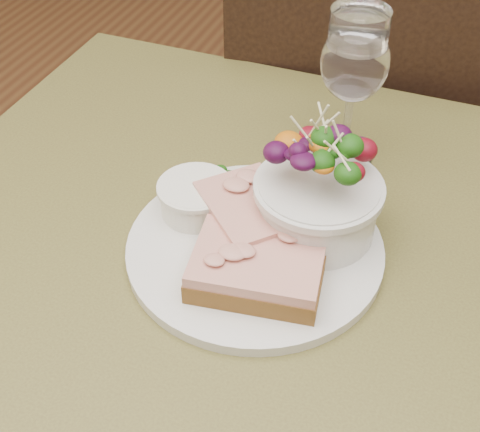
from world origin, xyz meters
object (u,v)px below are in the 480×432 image
at_px(cafe_table, 244,336).
at_px(sandwich_front, 258,267).
at_px(chair_far, 349,224).
at_px(dinner_plate, 255,248).
at_px(ramekin, 196,197).
at_px(wine_glass, 354,67).
at_px(sandwich_back, 249,213).
at_px(salad_bowl, 319,185).

xyz_separation_m(cafe_table, sandwich_front, (0.02, -0.01, 0.13)).
height_order(chair_far, sandwich_front, chair_far).
distance_m(cafe_table, dinner_plate, 0.11).
relative_size(sandwich_front, ramekin, 1.82).
relative_size(dinner_plate, wine_glass, 1.51).
bearing_deg(cafe_table, sandwich_back, 105.87).
bearing_deg(ramekin, cafe_table, -36.32).
bearing_deg(sandwich_back, cafe_table, -30.78).
distance_m(chair_far, ramekin, 0.74).
relative_size(salad_bowl, wine_glass, 0.73).
distance_m(cafe_table, chair_far, 0.70).
bearing_deg(sandwich_front, sandwich_back, 109.31).
xyz_separation_m(chair_far, ramekin, (-0.08, -0.55, 0.49)).
distance_m(chair_far, salad_bowl, 0.75).
bearing_deg(dinner_plate, ramekin, 162.05).
relative_size(cafe_table, sandwich_back, 5.95).
distance_m(dinner_plate, ramekin, 0.08).
xyz_separation_m(chair_far, wine_glass, (0.04, -0.39, 0.58)).
xyz_separation_m(cafe_table, dinner_plate, (-0.00, 0.03, 0.11)).
height_order(sandwich_front, ramekin, ramekin).
xyz_separation_m(ramekin, salad_bowl, (0.13, 0.02, 0.04)).
height_order(cafe_table, salad_bowl, salad_bowl).
height_order(cafe_table, sandwich_back, sandwich_back).
bearing_deg(sandwich_back, chair_far, 131.62).
relative_size(sandwich_front, salad_bowl, 1.07).
xyz_separation_m(chair_far, salad_bowl, (0.05, -0.53, 0.53)).
height_order(ramekin, salad_bowl, salad_bowl).
distance_m(salad_bowl, wine_glass, 0.16).
distance_m(ramekin, wine_glass, 0.22).
bearing_deg(cafe_table, wine_glass, 79.13).
relative_size(dinner_plate, sandwich_back, 1.96).
xyz_separation_m(cafe_table, chair_far, (0.00, 0.61, -0.36)).
xyz_separation_m(sandwich_back, ramekin, (-0.06, 0.01, -0.00)).
height_order(chair_far, wine_glass, wine_glass).
bearing_deg(dinner_plate, cafe_table, -89.47).
relative_size(chair_far, wine_glass, 5.14).
distance_m(sandwich_front, sandwich_back, 0.07).
bearing_deg(sandwich_front, dinner_plate, 104.58).
distance_m(cafe_table, wine_glass, 0.32).
bearing_deg(ramekin, salad_bowl, 8.40).
height_order(chair_far, salad_bowl, chair_far).
xyz_separation_m(sandwich_back, salad_bowl, (0.06, 0.03, 0.04)).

